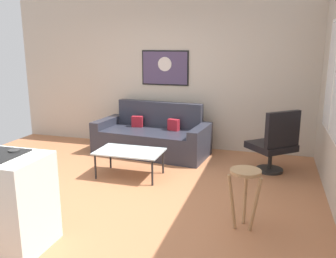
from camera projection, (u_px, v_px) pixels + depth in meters
ground at (121, 195)px, 4.72m from camera, size 6.40×6.40×0.04m
back_wall at (172, 73)px, 6.65m from camera, size 6.40×0.05×2.80m
couch at (153, 138)px, 6.40m from camera, size 2.09×1.10×0.90m
coffee_table at (130, 153)px, 5.26m from camera, size 0.98×0.60×0.39m
armchair at (275, 143)px, 5.36m from camera, size 0.82×0.82×0.98m
bar_stool at (245, 183)px, 3.72m from camera, size 0.37×0.37×0.66m
wall_painting at (165, 68)px, 6.62m from camera, size 0.91×0.03×0.65m
window at (335, 78)px, 4.48m from camera, size 0.03×1.40×1.49m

